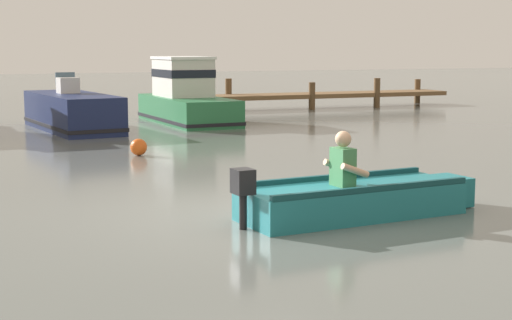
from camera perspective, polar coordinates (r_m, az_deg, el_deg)
The scene contains 6 objects.
ground_plane at distance 10.96m, azimuth -0.26°, elevation -3.93°, with size 120.00×120.00×0.00m, color slate.
wooden_dock at distance 29.77m, azimuth 3.49°, elevation 4.70°, with size 11.87×1.64×1.13m.
rowboat_with_person at distance 10.85m, azimuth 7.25°, elevation -2.77°, with size 3.72×1.35×1.19m.
moored_boat_navy at distance 22.50m, azimuth -13.19°, elevation 3.37°, with size 2.17×4.87×1.59m.
moored_boat_green at distance 24.19m, azimuth -5.09°, elevation 4.47°, with size 2.00×4.77×2.01m.
mooring_buoy at distance 16.96m, azimuth -8.52°, elevation 0.93°, with size 0.36×0.36×0.36m, color #E55919.
Camera 1 is at (-4.02, -9.93, 2.31)m, focal length 55.09 mm.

